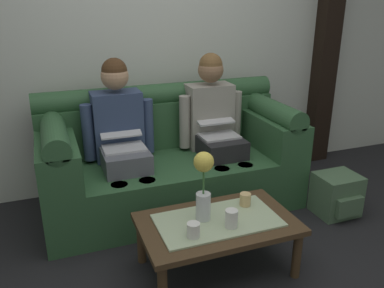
% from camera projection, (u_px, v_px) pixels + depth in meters
% --- Properties ---
extents(ground_plane, '(14.00, 14.00, 0.00)m').
position_uv_depth(ground_plane, '(230.00, 288.00, 2.40)').
color(ground_plane, black).
extents(back_wall_patterned, '(6.00, 0.12, 2.90)m').
position_uv_depth(back_wall_patterned, '(149.00, 21.00, 3.39)').
color(back_wall_patterned, silver).
rests_on(back_wall_patterned, ground_plane).
extents(timber_pillar, '(0.20, 0.20, 2.90)m').
position_uv_depth(timber_pillar, '(329.00, 18.00, 3.86)').
color(timber_pillar, black).
rests_on(timber_pillar, ground_plane).
extents(couch, '(2.03, 0.88, 0.96)m').
position_uv_depth(couch, '(170.00, 161.00, 3.29)').
color(couch, '#2D5633').
rests_on(couch, ground_plane).
extents(person_left, '(0.56, 0.67, 1.22)m').
position_uv_depth(person_left, '(121.00, 134.00, 3.06)').
color(person_left, '#595B66').
rests_on(person_left, ground_plane).
extents(person_right, '(0.56, 0.67, 1.22)m').
position_uv_depth(person_right, '(214.00, 123.00, 3.32)').
color(person_right, '#232326').
rests_on(person_right, ground_plane).
extents(coffee_table, '(0.96, 0.58, 0.36)m').
position_uv_depth(coffee_table, '(217.00, 227.00, 2.47)').
color(coffee_table, '#47331E').
rests_on(coffee_table, ground_plane).
extents(flower_vase, '(0.12, 0.12, 0.44)m').
position_uv_depth(flower_vase, '(204.00, 182.00, 2.37)').
color(flower_vase, silver).
rests_on(flower_vase, coffee_table).
extents(cup_near_left, '(0.07, 0.07, 0.08)m').
position_uv_depth(cup_near_left, '(245.00, 199.00, 2.61)').
color(cup_near_left, '#DBB77A').
rests_on(cup_near_left, coffee_table).
extents(cup_near_right, '(0.08, 0.08, 0.09)m').
position_uv_depth(cup_near_right, '(193.00, 230.00, 2.26)').
color(cup_near_right, white).
rests_on(cup_near_right, coffee_table).
extents(cup_far_center, '(0.08, 0.08, 0.11)m').
position_uv_depth(cup_far_center, '(231.00, 218.00, 2.36)').
color(cup_far_center, white).
rests_on(cup_far_center, coffee_table).
extents(backpack_right, '(0.33, 0.32, 0.33)m').
position_uv_depth(backpack_right, '(337.00, 195.00, 3.18)').
color(backpack_right, '#4C6B4C').
rests_on(backpack_right, ground_plane).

